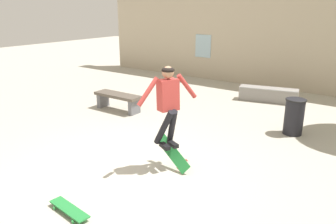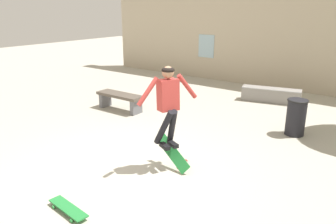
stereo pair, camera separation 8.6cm
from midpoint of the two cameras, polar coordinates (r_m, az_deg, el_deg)
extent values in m
plane|color=#B2AD9E|center=(6.05, -7.05, -10.36)|extent=(40.00, 40.00, 0.00)
cube|color=#B7A88E|center=(12.47, 18.79, 11.33)|extent=(15.35, 0.40, 3.22)
cube|color=#99B7C6|center=(13.51, 5.94, 11.35)|extent=(0.70, 0.02, 0.90)
cube|color=brown|center=(9.40, -9.01, 2.90)|extent=(1.46, 0.47, 0.08)
cube|color=slate|center=(9.88, -11.50, 2.04)|extent=(0.12, 0.39, 0.41)
cube|color=slate|center=(9.06, -6.16, 0.86)|extent=(0.12, 0.39, 0.41)
cube|color=gray|center=(10.68, 16.82, 2.92)|extent=(1.80, 0.77, 0.44)
cube|color=#B7B7BC|center=(10.44, 16.79, 3.78)|extent=(1.72, 0.42, 0.02)
cylinder|color=black|center=(8.08, 20.81, -0.76)|extent=(0.43, 0.43, 0.85)
torus|color=black|center=(7.96, 21.13, 1.99)|extent=(0.47, 0.47, 0.04)
cube|color=#B23833|center=(5.63, -0.44, 3.00)|extent=(0.36, 0.41, 0.55)
sphere|color=#A37556|center=(5.54, -0.45, 6.93)|extent=(0.28, 0.28, 0.21)
ellipsoid|color=black|center=(5.53, -0.45, 7.30)|extent=(0.29, 0.29, 0.12)
cylinder|color=black|center=(5.85, 0.30, -2.45)|extent=(0.41, 0.38, 0.72)
cube|color=black|center=(5.95, 0.44, -5.64)|extent=(0.28, 0.20, 0.07)
cylinder|color=black|center=(5.77, -1.16, -2.74)|extent=(0.48, 0.19, 0.72)
cube|color=black|center=(5.88, -1.00, -5.97)|extent=(0.28, 0.20, 0.07)
cylinder|color=#B23833|center=(5.79, 2.88, 4.49)|extent=(0.24, 0.41, 0.48)
cylinder|color=#B23833|center=(5.43, -3.98, 3.55)|extent=(0.24, 0.41, 0.48)
cube|color=#237F38|center=(6.05, 0.47, -7.19)|extent=(0.83, 0.32, 0.55)
cylinder|color=#DB3D33|center=(5.96, 2.84, -8.36)|extent=(0.06, 0.07, 0.07)
cylinder|color=#DB3D33|center=(6.01, 1.32, -9.77)|extent=(0.06, 0.07, 0.07)
cylinder|color=#DB3D33|center=(6.18, 0.00, -4.84)|extent=(0.06, 0.07, 0.07)
cylinder|color=#DB3D33|center=(6.23, -1.45, -6.22)|extent=(0.06, 0.07, 0.07)
cube|color=#237F38|center=(5.13, -17.31, -15.80)|extent=(0.79, 0.27, 0.02)
cylinder|color=green|center=(5.30, -19.65, -15.50)|extent=(0.06, 0.02, 0.05)
cylinder|color=green|center=(5.37, -17.70, -14.74)|extent=(0.06, 0.02, 0.05)
cylinder|color=green|center=(4.94, -16.77, -17.83)|extent=(0.06, 0.02, 0.05)
cylinder|color=green|center=(5.03, -14.72, -16.96)|extent=(0.06, 0.02, 0.05)
camera|label=1|loc=(0.04, -90.43, -0.14)|focal=35.00mm
camera|label=2|loc=(0.04, 89.57, 0.14)|focal=35.00mm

